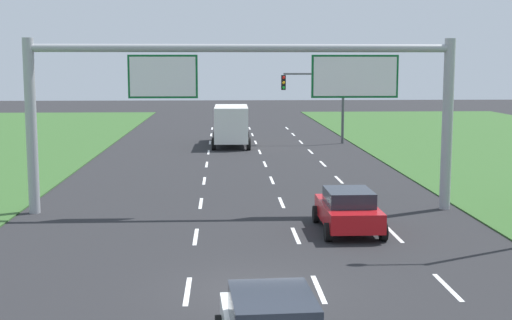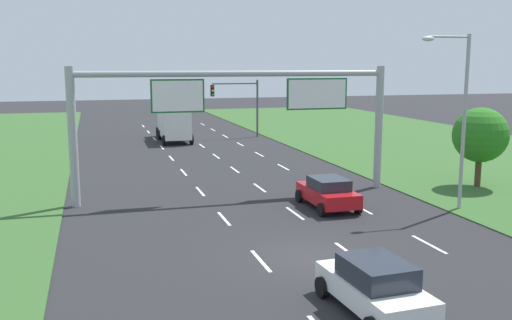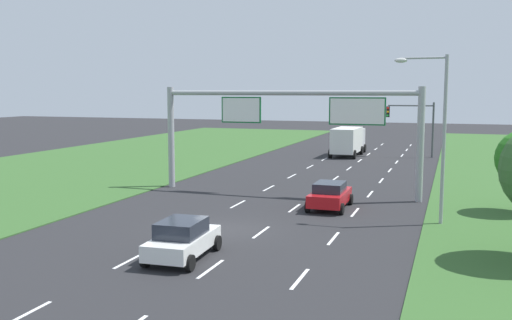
# 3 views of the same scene
# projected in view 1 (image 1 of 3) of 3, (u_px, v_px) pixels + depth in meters

# --- Properties ---
(ground_plane) EXTENTS (200.00, 200.00, 0.00)m
(ground_plane) POSITION_uv_depth(u_px,v_px,m) (253.00, 290.00, 18.96)
(ground_plane) COLOR #262628
(lane_dashes_inner_left) EXTENTS (0.14, 68.40, 0.01)m
(lane_dashes_inner_left) POSITION_uv_depth(u_px,v_px,m) (203.00, 191.00, 33.73)
(lane_dashes_inner_left) COLOR white
(lane_dashes_inner_left) RESTS_ON ground_plane
(lane_dashes_inner_right) EXTENTS (0.14, 68.40, 0.01)m
(lane_dashes_inner_right) POSITION_uv_depth(u_px,v_px,m) (276.00, 190.00, 33.89)
(lane_dashes_inner_right) COLOR white
(lane_dashes_inner_right) RESTS_ON ground_plane
(lane_dashes_slip) EXTENTS (0.14, 68.40, 0.01)m
(lane_dashes_slip) POSITION_uv_depth(u_px,v_px,m) (349.00, 190.00, 34.06)
(lane_dashes_slip) COLOR white
(lane_dashes_slip) RESTS_ON ground_plane
(car_lead_silver) EXTENTS (2.14, 4.07, 1.53)m
(car_lead_silver) POSITION_uv_depth(u_px,v_px,m) (348.00, 210.00, 25.54)
(car_lead_silver) COLOR red
(car_lead_silver) RESTS_ON ground_plane
(box_truck) EXTENTS (2.77, 7.80, 2.94)m
(box_truck) POSITION_uv_depth(u_px,v_px,m) (231.00, 123.00, 52.62)
(box_truck) COLOR silver
(box_truck) RESTS_ON ground_plane
(sign_gantry) EXTENTS (17.24, 0.44, 7.00)m
(sign_gantry) POSITION_uv_depth(u_px,v_px,m) (249.00, 91.00, 28.54)
(sign_gantry) COLOR #9EA0A5
(sign_gantry) RESTS_ON ground_plane
(traffic_light_mast) EXTENTS (4.76, 0.49, 5.60)m
(traffic_light_mast) POSITION_uv_depth(u_px,v_px,m) (318.00, 92.00, 53.30)
(traffic_light_mast) COLOR #47494F
(traffic_light_mast) RESTS_ON ground_plane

